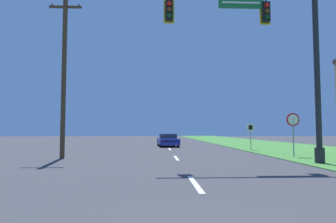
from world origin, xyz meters
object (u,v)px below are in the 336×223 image
signal_mast (278,50)px  stop_sign (293,125)px  utility_pole_near (64,71)px  car_ahead (168,140)px  route_sign_post (251,131)px

signal_mast → stop_sign: 5.34m
signal_mast → utility_pole_near: utility_pole_near is taller
car_ahead → utility_pole_near: bearing=-117.0°
stop_sign → route_sign_post: stop_sign is taller
route_sign_post → car_ahead: bearing=135.5°
signal_mast → route_sign_post: signal_mast is taller
stop_sign → route_sign_post: bearing=95.6°
car_ahead → stop_sign: bearing=-60.7°
car_ahead → route_sign_post: size_ratio=2.24×
stop_sign → car_ahead: bearing=119.3°
car_ahead → utility_pole_near: utility_pole_near is taller
stop_sign → route_sign_post: (-0.59, 6.00, -0.34)m
route_sign_post → utility_pole_near: (-12.49, -6.24, 3.34)m
car_ahead → route_sign_post: bearing=-44.5°
stop_sign → utility_pole_near: bearing=-178.9°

